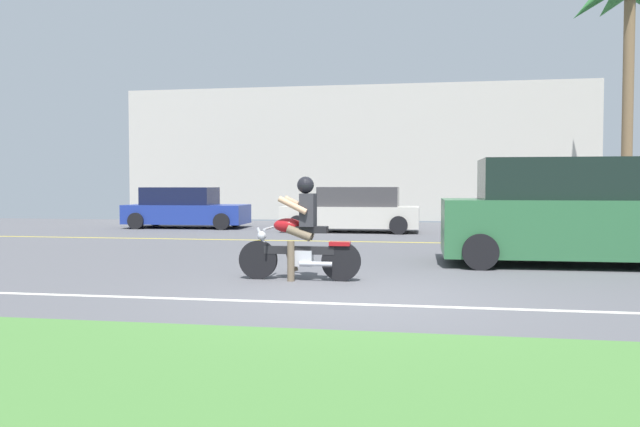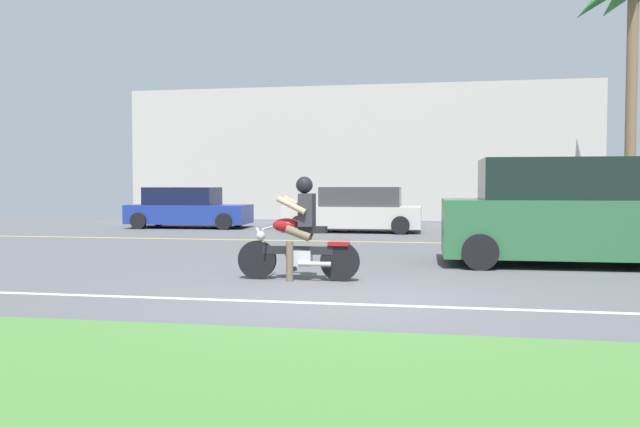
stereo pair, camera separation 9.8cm
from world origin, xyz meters
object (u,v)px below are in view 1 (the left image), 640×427
motorcyclist (300,236)px  suv_nearby (566,214)px  palm_tree_0 (629,3)px  parked_car_2 (557,213)px  parked_car_0 (185,209)px  parked_car_1 (353,211)px

motorcyclist → suv_nearby: bearing=31.6°
motorcyclist → suv_nearby: size_ratio=0.42×
palm_tree_0 → parked_car_2: bearing=-126.8°
palm_tree_0 → motorcyclist: bearing=-122.1°
suv_nearby → palm_tree_0: (3.92, 10.66, 6.58)m
parked_car_2 → suv_nearby: bearing=-98.8°
motorcyclist → parked_car_2: 11.09m
motorcyclist → parked_car_2: motorcyclist is taller
motorcyclist → parked_car_0: motorcyclist is taller
parked_car_2 → motorcyclist: bearing=-120.1°
suv_nearby → parked_car_2: 6.91m
motorcyclist → parked_car_0: size_ratio=0.46×
suv_nearby → parked_car_2: suv_nearby is taller
suv_nearby → palm_tree_0: 13.13m
parked_car_1 → palm_tree_0: palm_tree_0 is taller
parked_car_1 → parked_car_2: parked_car_2 is taller
motorcyclist → parked_car_1: 10.67m
parked_car_0 → parked_car_2: size_ratio=0.99×
parked_car_0 → suv_nearby: bearing=-38.9°
suv_nearby → palm_tree_0: palm_tree_0 is taller
suv_nearby → parked_car_0: bearing=141.1°
suv_nearby → parked_car_2: size_ratio=1.09×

